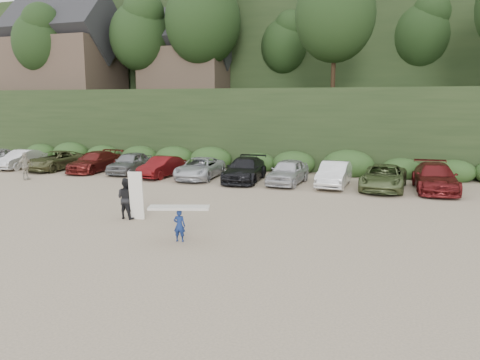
% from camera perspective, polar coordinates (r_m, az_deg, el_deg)
% --- Properties ---
extents(ground, '(120.00, 120.00, 0.00)m').
position_cam_1_polar(ground, '(20.50, -4.56, -4.82)').
color(ground, tan).
rests_on(ground, ground).
extents(hillside_backdrop, '(90.00, 41.50, 28.00)m').
position_cam_1_polar(hillside_backdrop, '(55.04, 10.86, 15.90)').
color(hillside_backdrop, black).
rests_on(hillside_backdrop, ground).
extents(parked_cars, '(34.19, 5.90, 1.57)m').
position_cam_1_polar(parked_cars, '(31.11, -4.98, 1.54)').
color(parked_cars, '#ACACB1').
rests_on(parked_cars, ground).
extents(distant_walker, '(0.66, 1.13, 1.81)m').
position_cam_1_polar(distant_walker, '(33.45, -24.74, 1.56)').
color(distant_walker, '#A09987').
rests_on(distant_walker, ground).
extents(child_surfer, '(2.28, 1.28, 1.32)m').
position_cam_1_polar(child_surfer, '(17.25, -7.42, -4.58)').
color(child_surfer, navy).
rests_on(child_surfer, ground).
extents(adult_surfer, '(1.36, 0.78, 2.13)m').
position_cam_1_polar(adult_surfer, '(20.99, -13.60, -2.15)').
color(adult_surfer, black).
rests_on(adult_surfer, ground).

